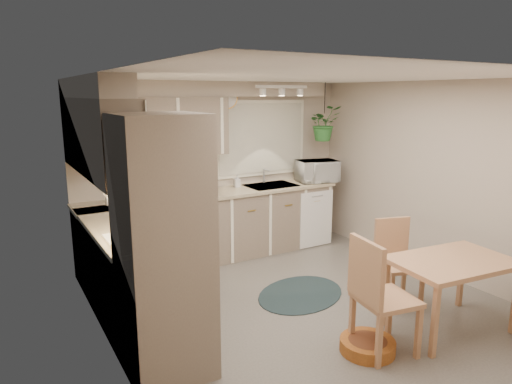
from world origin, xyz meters
TOP-DOWN VIEW (x-y plane):
  - floor at (0.00, 0.00)m, footprint 4.20×4.20m
  - ceiling at (0.00, 0.00)m, footprint 4.20×4.20m
  - wall_back at (0.00, 2.10)m, footprint 4.00×0.04m
  - wall_front at (0.00, -2.10)m, footprint 4.00×0.04m
  - wall_left at (-2.00, 0.00)m, footprint 0.04×4.20m
  - wall_right at (2.00, 0.00)m, footprint 0.04×4.20m
  - base_cab_left at (-1.70, 0.88)m, footprint 0.60×1.85m
  - base_cab_back at (-0.20, 1.80)m, footprint 3.60×0.60m
  - counter_left at (-1.69, 0.88)m, footprint 0.64×1.89m
  - counter_back at (-0.20, 1.79)m, footprint 3.64×0.64m
  - oven_stack at (-1.68, -0.38)m, footprint 0.65×0.65m
  - wall_oven_face at (-1.35, -0.38)m, footprint 0.02×0.56m
  - upper_cab_left at (-1.82, 1.00)m, footprint 0.35×2.00m
  - upper_cab_back at (-1.00, 1.93)m, footprint 2.00×0.35m
  - soffit_left at (-1.85, 1.00)m, footprint 0.30×2.00m
  - soffit_back at (-0.20, 1.95)m, footprint 3.60×0.30m
  - cooktop at (-1.68, 0.30)m, footprint 0.52×0.58m
  - range_hood at (-1.70, 0.30)m, footprint 0.40×0.60m
  - window_blinds at (0.70, 2.07)m, footprint 1.40×0.02m
  - window_frame at (0.70, 2.08)m, footprint 1.50×0.02m
  - sink at (0.70, 1.80)m, footprint 0.70×0.48m
  - dishwasher_front at (1.30, 1.49)m, footprint 0.58×0.02m
  - track_light_bar at (0.70, 1.55)m, footprint 0.80×0.04m
  - wall_clock at (0.15, 2.07)m, footprint 0.30×0.03m
  - dining_table at (0.90, -1.10)m, footprint 1.21×0.87m
  - chair_left at (0.07, -1.06)m, footprint 0.57×0.57m
  - chair_back at (0.90, -0.46)m, footprint 0.54×0.54m
  - braided_rug at (0.12, 0.25)m, footprint 1.37×1.21m
  - pet_bed at (-0.06, -1.00)m, footprint 0.55×0.55m
  - microwave at (1.45, 1.70)m, footprint 0.64×0.44m
  - soap_bottle at (0.22, 1.95)m, footprint 0.10×0.19m
  - hanging_plant at (1.56, 1.70)m, footprint 0.56×0.60m
  - coffee_maker at (-0.91, 1.80)m, footprint 0.23×0.25m
  - toaster at (-0.50, 1.82)m, footprint 0.28×0.19m
  - knife_block at (-0.32, 1.85)m, footprint 0.12×0.12m

SIDE VIEW (x-z plane):
  - floor at x=0.00m, z-range 0.00..0.00m
  - braided_rug at x=0.12m, z-range 0.00..0.01m
  - pet_bed at x=-0.06m, z-range 0.00..0.11m
  - dining_table at x=0.90m, z-range 0.00..0.71m
  - dishwasher_front at x=1.30m, z-range 0.01..0.84m
  - base_cab_left at x=-1.70m, z-range 0.00..0.90m
  - base_cab_back at x=-0.20m, z-range 0.00..0.90m
  - chair_back at x=0.90m, z-range 0.00..0.91m
  - chair_left at x=0.07m, z-range 0.00..1.05m
  - sink at x=0.70m, z-range 0.85..0.95m
  - counter_left at x=-1.69m, z-range 0.90..0.94m
  - counter_back at x=-0.20m, z-range 0.90..0.94m
  - cooktop at x=-1.68m, z-range 0.93..0.95m
  - soap_bottle at x=0.22m, z-range 0.94..1.02m
  - toaster at x=-0.50m, z-range 0.94..1.10m
  - oven_stack at x=-1.68m, z-range 0.00..2.10m
  - wall_oven_face at x=-1.35m, z-range 0.76..1.34m
  - knife_block at x=-0.32m, z-range 0.94..1.17m
  - coffee_maker at x=-0.91m, z-range 0.94..1.26m
  - microwave at x=1.45m, z-range 0.94..1.33m
  - wall_back at x=0.00m, z-range 0.00..2.40m
  - wall_front at x=0.00m, z-range 0.00..2.40m
  - wall_left at x=-2.00m, z-range 0.00..2.40m
  - wall_right at x=2.00m, z-range 0.00..2.40m
  - range_hood at x=-1.70m, z-range 1.33..1.47m
  - window_blinds at x=0.70m, z-range 1.10..2.10m
  - window_frame at x=0.70m, z-range 1.05..2.15m
  - hanging_plant at x=1.56m, z-range 1.55..1.95m
  - upper_cab_left at x=-1.82m, z-range 1.45..2.20m
  - upper_cab_back at x=-1.00m, z-range 1.45..2.20m
  - wall_clock at x=0.15m, z-range 2.03..2.33m
  - soffit_left at x=-1.85m, z-range 2.20..2.40m
  - soffit_back at x=-0.20m, z-range 2.20..2.40m
  - track_light_bar at x=0.70m, z-range 2.31..2.35m
  - ceiling at x=0.00m, z-range 2.40..2.40m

